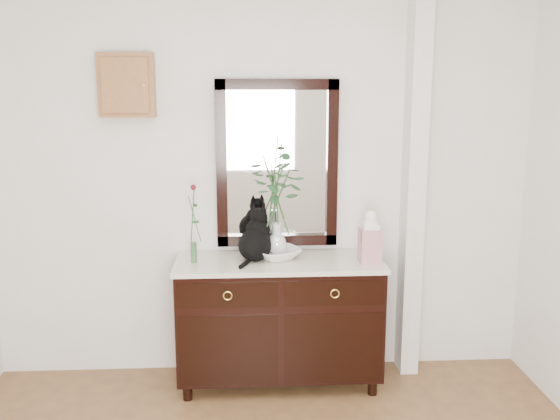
{
  "coord_description": "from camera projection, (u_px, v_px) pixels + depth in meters",
  "views": [
    {
      "loc": [
        -0.11,
        -2.11,
        1.97
      ],
      "look_at": [
        0.1,
        1.63,
        1.2
      ],
      "focal_mm": 40.0,
      "sensor_mm": 36.0,
      "label": 1
    }
  ],
  "objects": [
    {
      "name": "lotus_bowl",
      "position": [
        277.0,
        253.0,
        4.02
      ],
      "size": [
        0.38,
        0.38,
        0.07
      ],
      "primitive_type": "imported",
      "rotation": [
        0.0,
        0.0,
        0.42
      ],
      "color": "white",
      "rests_on": "sideboard"
    },
    {
      "name": "vase_branches",
      "position": [
        277.0,
        199.0,
        3.95
      ],
      "size": [
        0.36,
        0.36,
        0.75
      ],
      "primitive_type": null,
      "rotation": [
        0.0,
        0.0,
        0.0
      ],
      "color": "silver",
      "rests_on": "lotus_bowl"
    },
    {
      "name": "bud_vase_rose",
      "position": [
        193.0,
        223.0,
        3.89
      ],
      "size": [
        0.08,
        0.08,
        0.51
      ],
      "primitive_type": null,
      "rotation": [
        0.0,
        0.0,
        -0.32
      ],
      "color": "#306435",
      "rests_on": "sideboard"
    },
    {
      "name": "key_cabinet",
      "position": [
        127.0,
        85.0,
        3.92
      ],
      "size": [
        0.35,
        0.1,
        0.4
      ],
      "primitive_type": "cube",
      "color": "brown",
      "rests_on": "wall_back"
    },
    {
      "name": "wall_mirror",
      "position": [
        277.0,
        164.0,
        4.1
      ],
      "size": [
        0.8,
        0.06,
        1.1
      ],
      "color": "black",
      "rests_on": "wall_back"
    },
    {
      "name": "sideboard",
      "position": [
        279.0,
        316.0,
        4.07
      ],
      "size": [
        1.33,
        0.52,
        0.82
      ],
      "color": "black",
      "rests_on": "ground"
    },
    {
      "name": "pilaster",
      "position": [
        414.0,
        178.0,
        4.11
      ],
      "size": [
        0.12,
        0.2,
        2.7
      ],
      "primitive_type": "cube",
      "color": "silver",
      "rests_on": "ground"
    },
    {
      "name": "ginger_jar",
      "position": [
        370.0,
        235.0,
        3.92
      ],
      "size": [
        0.13,
        0.13,
        0.35
      ],
      "primitive_type": null,
      "rotation": [
        0.0,
        0.0,
        0.04
      ],
      "color": "silver",
      "rests_on": "sideboard"
    },
    {
      "name": "cat",
      "position": [
        255.0,
        234.0,
        3.96
      ],
      "size": [
        0.33,
        0.36,
        0.34
      ],
      "primitive_type": null,
      "rotation": [
        0.0,
        0.0,
        -0.37
      ],
      "color": "black",
      "rests_on": "sideboard"
    },
    {
      "name": "wall_back",
      "position": [
        262.0,
        177.0,
        4.13
      ],
      "size": [
        3.6,
        0.04,
        2.7
      ],
      "primitive_type": "cube",
      "color": "silver",
      "rests_on": "ground"
    }
  ]
}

